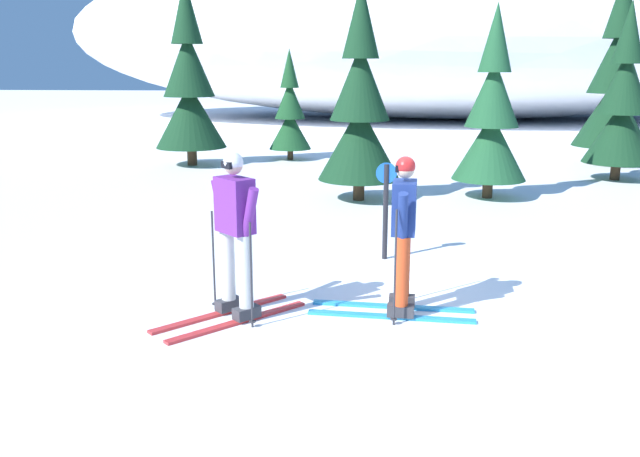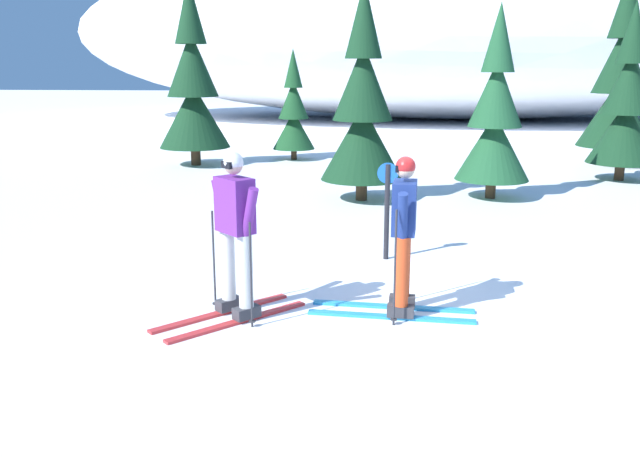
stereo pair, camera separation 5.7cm
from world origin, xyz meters
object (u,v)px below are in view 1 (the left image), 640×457
at_px(pine_tree_center_right, 492,119).
at_px(trail_marker_post, 386,205).
at_px(pine_tree_left, 290,114).
at_px(skier_purple_jacket, 235,233).
at_px(pine_tree_far_left, 189,89).
at_px(pine_tree_center_left, 360,111).
at_px(pine_tree_right, 622,107).
at_px(pine_tree_far_right, 615,85).
at_px(skier_navy_jacket, 403,234).

bearing_deg(pine_tree_center_right, trail_marker_post, -115.10).
height_order(pine_tree_left, trail_marker_post, pine_tree_left).
bearing_deg(pine_tree_left, skier_purple_jacket, -85.89).
relative_size(pine_tree_left, trail_marker_post, 2.27).
xyz_separation_m(pine_tree_far_left, pine_tree_center_right, (7.03, -3.93, -0.41)).
bearing_deg(pine_tree_center_right, pine_tree_left, 131.34).
bearing_deg(pine_tree_far_left, pine_tree_center_left, -44.23).
distance_m(pine_tree_left, trail_marker_post, 10.05).
bearing_deg(skier_purple_jacket, pine_tree_right, 52.86).
bearing_deg(pine_tree_right, pine_tree_far_right, 75.46).
bearing_deg(pine_tree_center_right, pine_tree_far_left, 150.77).
relative_size(pine_tree_left, pine_tree_far_right, 0.61).
bearing_deg(pine_tree_left, pine_tree_far_left, -152.58).
bearing_deg(pine_tree_center_right, skier_navy_jacket, -106.70).
xyz_separation_m(skier_navy_jacket, pine_tree_far_left, (-5.05, 10.55, 1.11)).
xyz_separation_m(skier_purple_jacket, pine_tree_far_left, (-3.32, 10.78, 1.07)).
bearing_deg(pine_tree_center_right, pine_tree_right, 36.12).
distance_m(pine_tree_left, pine_tree_center_right, 6.94).
relative_size(skier_purple_jacket, pine_tree_right, 0.44).
relative_size(pine_tree_center_left, pine_tree_far_right, 0.83).
bearing_deg(skier_navy_jacket, trail_marker_post, 93.67).
height_order(skier_navy_jacket, pine_tree_center_right, pine_tree_center_right).
height_order(pine_tree_far_left, trail_marker_post, pine_tree_far_left).
relative_size(pine_tree_center_right, trail_marker_post, 2.82).
bearing_deg(skier_navy_jacket, pine_tree_left, 102.38).
bearing_deg(pine_tree_center_right, pine_tree_far_right, 51.19).
relative_size(pine_tree_far_right, trail_marker_post, 3.72).
xyz_separation_m(skier_navy_jacket, pine_tree_left, (-2.59, 11.82, 0.39)).
bearing_deg(pine_tree_far_right, pine_tree_left, 177.88).
distance_m(pine_tree_center_right, trail_marker_post, 5.06).
xyz_separation_m(skier_purple_jacket, pine_tree_far_right, (7.65, 11.73, 1.16)).
height_order(skier_navy_jacket, pine_tree_far_left, pine_tree_far_left).
height_order(skier_navy_jacket, trail_marker_post, skier_navy_jacket).
bearing_deg(trail_marker_post, pine_tree_far_left, 120.14).
bearing_deg(pine_tree_center_left, pine_tree_far_right, 39.28).
height_order(pine_tree_center_left, pine_tree_center_right, pine_tree_center_left).
distance_m(skier_purple_jacket, pine_tree_left, 12.08).
xyz_separation_m(pine_tree_far_left, pine_tree_right, (10.32, -1.54, -0.31)).
xyz_separation_m(pine_tree_left, pine_tree_center_right, (4.58, -5.21, 0.31)).
distance_m(skier_navy_jacket, pine_tree_far_right, 13.00).
distance_m(pine_tree_center_left, pine_tree_center_right, 2.60).
distance_m(pine_tree_center_right, pine_tree_far_right, 6.30).
distance_m(pine_tree_far_left, pine_tree_left, 2.85).
bearing_deg(skier_purple_jacket, pine_tree_left, 94.11).
xyz_separation_m(pine_tree_left, pine_tree_center_left, (2.02, -5.63, 0.47)).
xyz_separation_m(skier_navy_jacket, trail_marker_post, (-0.13, 2.09, -0.12)).
bearing_deg(skier_navy_jacket, pine_tree_far_right, 62.78).
relative_size(skier_navy_jacket, pine_tree_center_right, 0.48).
distance_m(skier_purple_jacket, skier_navy_jacket, 1.74).
distance_m(skier_navy_jacket, pine_tree_left, 12.11).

